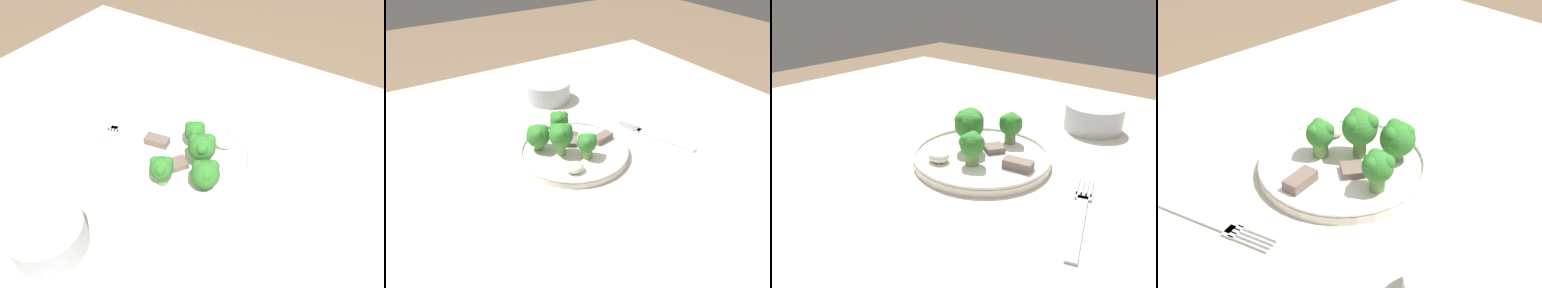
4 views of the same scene
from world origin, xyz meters
TOP-DOWN VIEW (x-y plane):
  - table at (0.00, 0.00)m, footprint 1.36×1.02m
  - dinner_plate at (0.05, -0.05)m, footprint 0.24×0.24m
  - fork at (0.25, -0.09)m, footprint 0.09×0.20m
  - cream_bowl at (0.13, 0.21)m, footprint 0.12×0.12m
  - broccoli_floret_near_rim_left at (0.02, -0.05)m, footprint 0.05×0.05m
  - broccoli_floret_center_left at (0.06, -0.09)m, footprint 0.04×0.04m
  - broccoli_floret_back_left at (-0.01, -0.01)m, footprint 0.05×0.05m
  - broccoli_floret_front_left at (0.06, 0.02)m, footprint 0.04×0.04m
  - meat_slice_front_slice at (0.12, -0.05)m, footprint 0.05×0.03m
  - meat_slice_middle_slice at (0.06, -0.03)m, footprint 0.04×0.04m
  - sauce_dollop at (0.01, -0.12)m, footprint 0.04×0.03m

SIDE VIEW (x-z plane):
  - table at x=0.00m, z-range 0.28..1.01m
  - fork at x=0.25m, z-range 0.73..0.74m
  - dinner_plate at x=0.05m, z-range 0.73..0.75m
  - meat_slice_middle_slice at x=0.06m, z-range 0.74..0.75m
  - meat_slice_front_slice at x=0.12m, z-range 0.74..0.76m
  - sauce_dollop at x=0.01m, z-range 0.74..0.76m
  - cream_bowl at x=0.13m, z-range 0.73..0.78m
  - broccoli_floret_center_left at x=0.06m, z-range 0.75..0.81m
  - broccoli_floret_back_left at x=-0.01m, z-range 0.75..0.81m
  - broccoli_floret_front_left at x=0.06m, z-range 0.75..0.81m
  - broccoli_floret_near_rim_left at x=0.02m, z-range 0.76..0.83m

